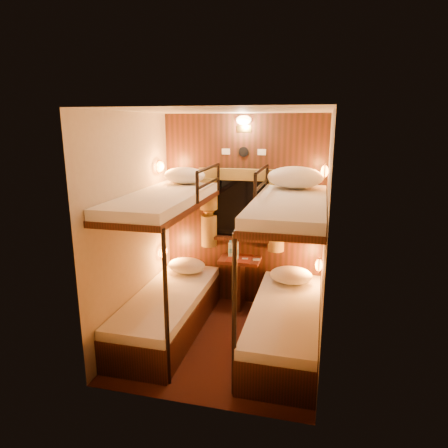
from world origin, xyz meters
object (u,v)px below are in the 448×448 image
(bunk_right, at_px, (286,296))
(bottle_left, at_px, (231,250))
(bottle_right, at_px, (236,250))
(bunk_left, at_px, (168,284))
(table, at_px, (240,276))

(bunk_right, height_order, bottle_left, bunk_right)
(bunk_right, relative_size, bottle_left, 9.07)
(bunk_right, xyz_separation_m, bottle_left, (-0.78, 0.83, 0.18))
(bottle_left, bearing_deg, bunk_right, -46.89)
(bunk_right, distance_m, bottle_left, 1.15)
(bottle_left, distance_m, bottle_right, 0.12)
(bunk_left, xyz_separation_m, table, (0.65, 0.78, -0.14))
(bunk_right, xyz_separation_m, bottle_right, (-0.69, 0.75, 0.20))
(bunk_right, height_order, bottle_right, bunk_right)
(table, bearing_deg, bunk_right, -50.33)
(bottle_right, bearing_deg, bottle_left, 135.94)
(bunk_left, bearing_deg, table, 50.33)
(bunk_left, bearing_deg, bottle_left, 58.04)
(bunk_right, xyz_separation_m, table, (-0.65, 0.78, -0.14))
(bottle_right, bearing_deg, table, 34.40)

